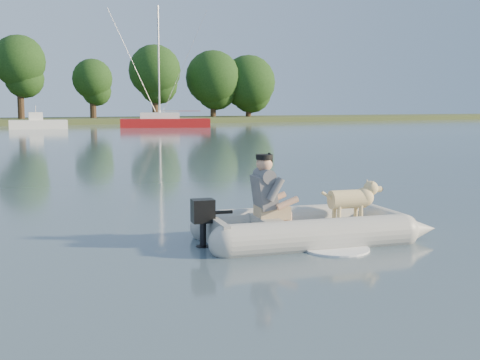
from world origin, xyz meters
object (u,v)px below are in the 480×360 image
dinghy (311,200)px  motorboat (38,118)px  dog (348,203)px  sailboat (164,122)px  man (266,189)px

dinghy → motorboat: 46.37m
dinghy → dog: size_ratio=5.02×
dinghy → dog: (0.64, -0.05, -0.07)m
dog → dinghy: bearing=-175.4°
sailboat → man: bearing=-90.9°
dinghy → sailboat: (13.68, 44.74, -0.10)m
motorboat → sailboat: sailboat is taller
dog → sailboat: sailboat is taller
dinghy → man: man is taller
man → dog: 1.35m
dinghy → motorboat: bearing=95.9°
dog → motorboat: bearing=96.7°
dinghy → motorboat: motorboat is taller
dinghy → sailboat: size_ratio=0.42×
man → motorboat: motorboat is taller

